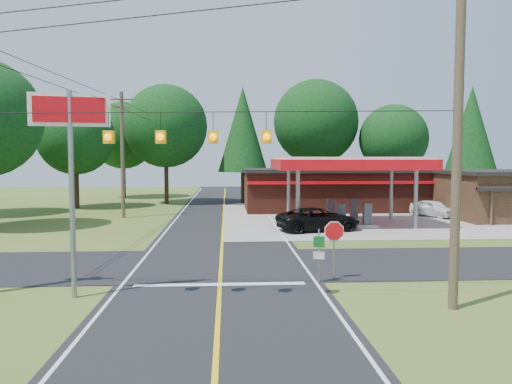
{
  "coord_description": "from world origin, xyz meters",
  "views": [
    {
      "loc": [
        0.28,
        -22.28,
        4.85
      ],
      "look_at": [
        2.0,
        7.0,
        2.8
      ],
      "focal_mm": 35.0,
      "sensor_mm": 36.0,
      "label": 1
    }
  ],
  "objects": [
    {
      "name": "overhead_beacons",
      "position": [
        -1.0,
        -6.0,
        6.21
      ],
      "size": [
        17.04,
        2.04,
        1.03
      ],
      "color": "black",
      "rests_on": "ground"
    },
    {
      "name": "octagonal_stop_sign",
      "position": [
        4.5,
        -3.01,
        1.75
      ],
      "size": [
        0.82,
        0.09,
        2.35
      ],
      "color": "gray",
      "rests_on": "ground"
    },
    {
      "name": "cross_road",
      "position": [
        0.0,
        0.0,
        0.01
      ],
      "size": [
        70.0,
        7.0,
        0.02
      ],
      "primitive_type": "cube",
      "color": "black",
      "rests_on": "ground"
    },
    {
      "name": "convenience_store",
      "position": [
        10.0,
        22.98,
        1.92
      ],
      "size": [
        16.4,
        7.55,
        3.8
      ],
      "color": "#592419",
      "rests_on": "ground"
    },
    {
      "name": "utility_pole_far_left",
      "position": [
        -8.0,
        18.0,
        5.2
      ],
      "size": [
        1.8,
        0.3,
        10.0
      ],
      "color": "#473828",
      "rests_on": "ground"
    },
    {
      "name": "route_sign_post",
      "position": [
        3.8,
        -3.52,
        1.24
      ],
      "size": [
        0.42,
        0.16,
        2.09
      ],
      "color": "gray",
      "rests_on": "ground"
    },
    {
      "name": "main_highway",
      "position": [
        0.0,
        0.0,
        0.01
      ],
      "size": [
        8.0,
        120.0,
        0.02
      ],
      "primitive_type": "cube",
      "color": "black",
      "rests_on": "ground"
    },
    {
      "name": "big_stop_sign",
      "position": [
        -5.0,
        -5.01,
        5.31
      ],
      "size": [
        2.61,
        0.58,
        7.11
      ],
      "color": "gray",
      "rests_on": "ground"
    },
    {
      "name": "suv_car",
      "position": [
        6.28,
        10.0,
        0.76
      ],
      "size": [
        6.52,
        6.52,
        1.52
      ],
      "primitive_type": "imported",
      "rotation": [
        0.0,
        0.0,
        1.79
      ],
      "color": "black",
      "rests_on": "ground"
    },
    {
      "name": "gas_canopy",
      "position": [
        9.0,
        13.0,
        4.27
      ],
      "size": [
        10.6,
        7.4,
        4.88
      ],
      "color": "gray",
      "rests_on": "ground"
    },
    {
      "name": "sedan_car",
      "position": [
        17.0,
        17.0,
        0.69
      ],
      "size": [
        5.39,
        5.39,
        1.37
      ],
      "primitive_type": "imported",
      "rotation": [
        0.0,
        0.0,
        0.45
      ],
      "color": "white",
      "rests_on": "ground"
    },
    {
      "name": "utility_pole_north",
      "position": [
        -6.5,
        35.0,
        4.75
      ],
      "size": [
        0.3,
        0.3,
        9.5
      ],
      "color": "#473828",
      "rests_on": "ground"
    },
    {
      "name": "lane_center_yellow",
      "position": [
        0.0,
        0.0,
        0.03
      ],
      "size": [
        0.15,
        110.0,
        0.0
      ],
      "primitive_type": "cube",
      "color": "yellow",
      "rests_on": "main_highway"
    },
    {
      "name": "ground",
      "position": [
        0.0,
        0.0,
        0.0
      ],
      "size": [
        120.0,
        120.0,
        0.0
      ],
      "primitive_type": "plane",
      "color": "#3E581F",
      "rests_on": "ground"
    },
    {
      "name": "treeline_backdrop",
      "position": [
        0.82,
        24.01,
        7.49
      ],
      "size": [
        70.27,
        51.59,
        13.3
      ],
      "color": "#332316",
      "rests_on": "ground"
    },
    {
      "name": "utility_pole_near_right",
      "position": [
        7.5,
        -7.0,
        5.96
      ],
      "size": [
        1.8,
        0.3,
        11.5
      ],
      "color": "#473828",
      "rests_on": "ground"
    }
  ]
}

